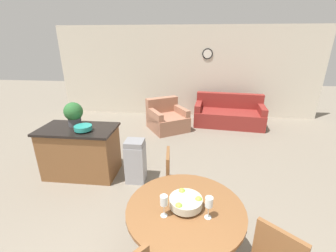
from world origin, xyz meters
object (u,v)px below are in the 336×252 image
(trash_bin, at_px, (135,161))
(armchair, at_px, (167,119))
(dining_table, at_px, (185,221))
(potted_plant, at_px, (74,113))
(fruit_bowl, at_px, (186,202))
(teal_bowl, at_px, (83,128))
(dining_chair_far_side, at_px, (176,180))
(couch, at_px, (229,115))
(wine_glass_right, at_px, (209,203))
(kitchen_island, at_px, (81,151))
(wine_glass_left, at_px, (164,201))

(trash_bin, distance_m, armchair, 2.49)
(dining_table, xyz_separation_m, potted_plant, (-1.98, 1.70, 0.53))
(fruit_bowl, xyz_separation_m, teal_bowl, (-1.72, 1.46, 0.12))
(dining_chair_far_side, relative_size, teal_bowl, 3.31)
(dining_table, distance_m, couch, 4.63)
(wine_glass_right, xyz_separation_m, teal_bowl, (-1.92, 1.57, 0.02))
(fruit_bowl, distance_m, wine_glass_right, 0.25)
(potted_plant, bearing_deg, trash_bin, -11.40)
(fruit_bowl, distance_m, teal_bowl, 2.26)
(dining_table, relative_size, armchair, 0.91)
(dining_chair_far_side, distance_m, teal_bowl, 1.76)
(dining_chair_far_side, height_order, teal_bowl, teal_bowl)
(potted_plant, bearing_deg, kitchen_island, -52.15)
(dining_table, distance_m, wine_glass_right, 0.41)
(dining_chair_far_side, xyz_separation_m, teal_bowl, (-1.57, 0.66, 0.44))
(potted_plant, bearing_deg, teal_bowl, -42.19)
(fruit_bowl, bearing_deg, couch, 76.42)
(wine_glass_left, height_order, teal_bowl, teal_bowl)
(potted_plant, distance_m, trash_bin, 1.34)
(wine_glass_right, bearing_deg, wine_glass_left, -177.03)
(trash_bin, xyz_separation_m, armchair, (0.26, 2.47, -0.10))
(kitchen_island, relative_size, potted_plant, 3.11)
(armchair, bearing_deg, fruit_bowl, -113.00)
(kitchen_island, bearing_deg, teal_bowl, -35.55)
(dining_table, relative_size, teal_bowl, 4.12)
(fruit_bowl, relative_size, trash_bin, 0.43)
(kitchen_island, bearing_deg, armchair, 61.90)
(fruit_bowl, xyz_separation_m, wine_glass_right, (0.21, -0.11, 0.10))
(teal_bowl, bearing_deg, armchair, 66.36)
(wine_glass_right, distance_m, couch, 4.73)
(wine_glass_left, xyz_separation_m, potted_plant, (-1.78, 1.83, 0.19))
(armchair, bearing_deg, dining_table, -113.02)
(armchair, bearing_deg, teal_bowl, -145.67)
(kitchen_island, distance_m, teal_bowl, 0.54)
(teal_bowl, relative_size, potted_plant, 0.68)
(kitchen_island, relative_size, armchair, 1.01)
(dining_table, height_order, wine_glass_left, wine_glass_left)
(teal_bowl, distance_m, armchair, 2.80)
(dining_table, relative_size, wine_glass_right, 5.18)
(dining_chair_far_side, distance_m, potted_plant, 2.13)
(kitchen_island, xyz_separation_m, trash_bin, (1.01, -0.11, -0.07))
(wine_glass_left, bearing_deg, wine_glass_right, 2.97)
(dining_chair_far_side, xyz_separation_m, armchair, (-0.48, 3.15, -0.24))
(wine_glass_left, distance_m, trash_bin, 1.84)
(fruit_bowl, distance_m, wine_glass_left, 0.26)
(dining_table, distance_m, teal_bowl, 2.28)
(fruit_bowl, height_order, wine_glass_left, wine_glass_left)
(dining_chair_far_side, relative_size, couch, 0.47)
(dining_table, bearing_deg, teal_bowl, 139.56)
(couch, bearing_deg, wine_glass_left, -99.56)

